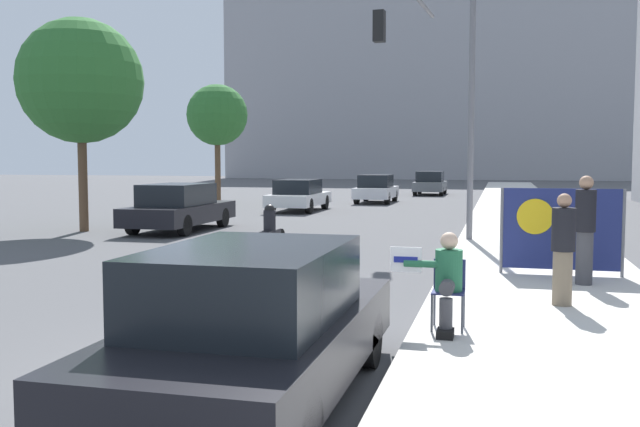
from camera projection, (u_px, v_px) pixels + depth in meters
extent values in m
plane|color=#4F4F51|center=(209.00, 380.00, 7.35)|extent=(160.00, 160.00, 0.00)
cube|color=beige|center=(527.00, 234.00, 20.94)|extent=(3.71, 90.00, 0.14)
cube|color=#99999E|center=(458.00, 73.00, 80.82)|extent=(52.00, 12.00, 23.88)
cylinder|color=#474C56|center=(432.00, 313.00, 8.79)|extent=(0.03, 0.03, 0.47)
cylinder|color=#474C56|center=(462.00, 315.00, 8.70)|extent=(0.03, 0.03, 0.47)
cylinder|color=#474C56|center=(434.00, 307.00, 9.15)|extent=(0.03, 0.03, 0.47)
cylinder|color=#474C56|center=(464.00, 309.00, 9.06)|extent=(0.03, 0.03, 0.47)
cube|color=navy|center=(448.00, 292.00, 8.91)|extent=(0.40, 0.40, 0.02)
cube|color=navy|center=(450.00, 274.00, 9.07)|extent=(0.40, 0.02, 0.38)
cylinder|color=#424247|center=(447.00, 286.00, 8.74)|extent=(0.18, 0.42, 0.18)
cylinder|color=#424247|center=(446.00, 317.00, 8.57)|extent=(0.16, 0.16, 0.47)
cube|color=black|center=(445.00, 333.00, 8.52)|extent=(0.20, 0.28, 0.10)
cylinder|color=#236642|center=(449.00, 270.00, 8.91)|extent=(0.34, 0.34, 0.52)
sphere|color=beige|center=(449.00, 241.00, 8.89)|extent=(0.22, 0.22, 0.22)
cylinder|color=#236642|center=(422.00, 264.00, 8.91)|extent=(0.45, 0.09, 0.09)
cube|color=white|center=(406.00, 260.00, 8.96)|extent=(0.39, 0.02, 0.32)
cube|color=navy|center=(406.00, 260.00, 8.95)|extent=(0.30, 0.01, 0.08)
cylinder|color=#756651|center=(562.00, 278.00, 10.39)|extent=(0.28, 0.28, 0.80)
cylinder|color=black|center=(564.00, 229.00, 10.33)|extent=(0.34, 0.34, 0.63)
sphere|color=tan|center=(564.00, 201.00, 10.30)|extent=(0.21, 0.21, 0.21)
cylinder|color=#424247|center=(584.00, 258.00, 12.10)|extent=(0.28, 0.28, 0.90)
cylinder|color=black|center=(586.00, 211.00, 12.03)|extent=(0.34, 0.34, 0.71)
sphere|color=tan|center=(586.00, 183.00, 12.00)|extent=(0.24, 0.24, 0.24)
cylinder|color=slate|center=(502.00, 230.00, 13.32)|extent=(0.06, 0.06, 1.60)
cylinder|color=slate|center=(623.00, 233.00, 12.80)|extent=(0.06, 0.06, 1.60)
cube|color=navy|center=(561.00, 229.00, 13.06)|extent=(2.12, 0.02, 1.50)
cylinder|color=yellow|center=(535.00, 217.00, 13.14)|extent=(0.66, 0.01, 0.66)
cylinder|color=slate|center=(471.00, 117.00, 18.67)|extent=(0.16, 0.16, 6.43)
cylinder|color=slate|center=(425.00, 7.00, 18.83)|extent=(0.28, 2.49, 0.11)
cube|color=black|center=(379.00, 26.00, 19.25)|extent=(0.32, 0.32, 0.84)
sphere|color=green|center=(379.00, 37.00, 19.27)|extent=(0.18, 0.18, 0.18)
cube|color=black|center=(257.00, 345.00, 6.61)|extent=(1.80, 4.49, 0.57)
cube|color=black|center=(250.00, 283.00, 6.39)|extent=(1.55, 2.33, 0.66)
cylinder|color=black|center=(232.00, 330.00, 8.17)|extent=(0.22, 0.64, 0.64)
cylinder|color=black|center=(368.00, 338.00, 7.78)|extent=(0.22, 0.64, 0.64)
cylinder|color=black|center=(101.00, 414.00, 5.48)|extent=(0.22, 0.64, 0.64)
cube|color=black|center=(180.00, 213.00, 22.49)|extent=(1.90, 4.79, 0.56)
cube|color=black|center=(177.00, 194.00, 22.26)|extent=(1.63, 2.49, 0.66)
cylinder|color=black|center=(176.00, 216.00, 24.15)|extent=(0.22, 0.64, 0.64)
cylinder|color=black|center=(223.00, 217.00, 23.73)|extent=(0.22, 0.64, 0.64)
cylinder|color=black|center=(133.00, 224.00, 21.28)|extent=(0.22, 0.64, 0.64)
cylinder|color=black|center=(184.00, 225.00, 20.87)|extent=(0.22, 0.64, 0.64)
cube|color=white|center=(299.00, 199.00, 30.95)|extent=(1.85, 4.41, 0.50)
cube|color=black|center=(298.00, 187.00, 30.74)|extent=(1.59, 2.29, 0.60)
cylinder|color=black|center=(290.00, 202.00, 32.49)|extent=(0.22, 0.64, 0.64)
cylinder|color=black|center=(325.00, 202.00, 32.09)|extent=(0.22, 0.64, 0.64)
cylinder|color=black|center=(272.00, 205.00, 29.84)|extent=(0.22, 0.64, 0.64)
cylinder|color=black|center=(309.00, 206.00, 29.44)|extent=(0.22, 0.64, 0.64)
cube|color=silver|center=(376.00, 192.00, 36.69)|extent=(1.77, 4.12, 0.54)
cube|color=black|center=(376.00, 181.00, 36.49)|extent=(1.52, 2.14, 0.64)
cylinder|color=black|center=(366.00, 195.00, 38.14)|extent=(0.22, 0.64, 0.64)
cylinder|color=black|center=(395.00, 195.00, 37.76)|extent=(0.22, 0.64, 0.64)
cylinder|color=black|center=(357.00, 198.00, 35.67)|extent=(0.22, 0.64, 0.64)
cylinder|color=black|center=(387.00, 198.00, 35.29)|extent=(0.22, 0.64, 0.64)
cube|color=#565B60|center=(430.00, 186.00, 44.63)|extent=(1.82, 4.20, 0.56)
cube|color=black|center=(430.00, 177.00, 44.43)|extent=(1.56, 2.18, 0.65)
cylinder|color=black|center=(420.00, 189.00, 46.11)|extent=(0.22, 0.64, 0.64)
cylinder|color=black|center=(445.00, 189.00, 45.71)|extent=(0.22, 0.64, 0.64)
cylinder|color=black|center=(415.00, 191.00, 43.59)|extent=(0.22, 0.64, 0.64)
cylinder|color=black|center=(441.00, 191.00, 43.20)|extent=(0.22, 0.64, 0.64)
cube|color=black|center=(270.00, 237.00, 16.38)|extent=(0.24, 0.88, 0.32)
cylinder|color=black|center=(270.00, 222.00, 16.30)|extent=(0.28, 0.28, 0.55)
sphere|color=black|center=(269.00, 210.00, 16.28)|extent=(0.24, 0.24, 0.24)
cylinder|color=black|center=(280.00, 241.00, 17.10)|extent=(0.10, 0.60, 0.60)
cylinder|color=black|center=(260.00, 249.00, 15.68)|extent=(0.10, 0.60, 0.60)
cylinder|color=brown|center=(83.00, 178.00, 22.19)|extent=(0.28, 0.28, 3.32)
sphere|color=#2D6B2D|center=(80.00, 81.00, 21.96)|extent=(3.85, 3.85, 3.85)
cylinder|color=brown|center=(218.00, 171.00, 35.01)|extent=(0.28, 0.28, 3.36)
sphere|color=#2D6B2D|center=(217.00, 115.00, 34.80)|extent=(2.98, 2.98, 2.98)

